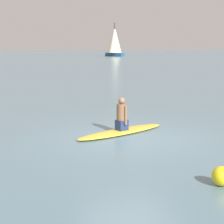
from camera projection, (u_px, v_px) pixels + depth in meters
ground_plane at (129, 138)px, 10.25m from camera, size 400.00×400.00×0.00m
surfboard at (122, 131)px, 10.84m from camera, size 1.47×3.18×0.09m
person_paddler at (122, 115)px, 10.76m from camera, size 0.41×0.36×0.94m
sailboat_far_left at (115, 41)px, 90.62m from camera, size 4.81×4.48×7.90m
buoy_marker at (222, 176)px, 6.73m from camera, size 0.36×0.36×0.36m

